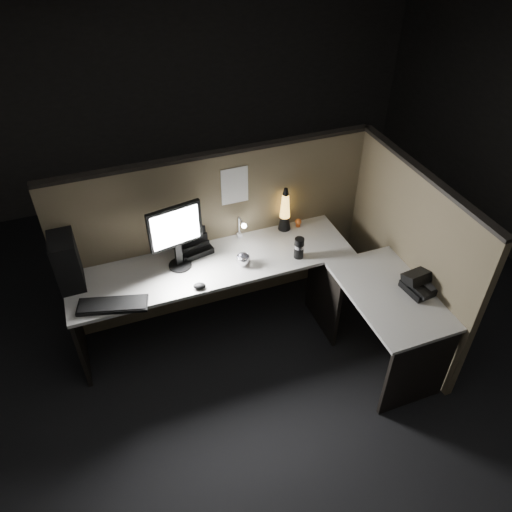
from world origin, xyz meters
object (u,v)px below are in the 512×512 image
object	(u,v)px
pc_tower	(66,257)
monitor	(176,231)
lava_lamp	(285,212)
keyboard	(113,305)
desk_phone	(421,282)

from	to	relation	value
pc_tower	monitor	size ratio (longest dim) A/B	0.77
monitor	lava_lamp	world-z (taller)	monitor
pc_tower	keyboard	xyz separation A→B (m)	(0.25, -0.42, -0.20)
monitor	desk_phone	size ratio (longest dim) A/B	1.90
pc_tower	monitor	world-z (taller)	monitor
monitor	keyboard	size ratio (longest dim) A/B	1.09
monitor	pc_tower	bearing A→B (deg)	160.23
pc_tower	desk_phone	xyz separation A→B (m)	(2.46, -1.03, -0.15)
pc_tower	desk_phone	bearing A→B (deg)	-23.23
lava_lamp	pc_tower	bearing A→B (deg)	-179.04
monitor	desk_phone	bearing A→B (deg)	-39.37
monitor	lava_lamp	bearing A→B (deg)	-1.04
lava_lamp	desk_phone	distance (m)	1.26
keyboard	desk_phone	xyz separation A→B (m)	(2.20, -0.61, 0.05)
monitor	desk_phone	world-z (taller)	monitor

